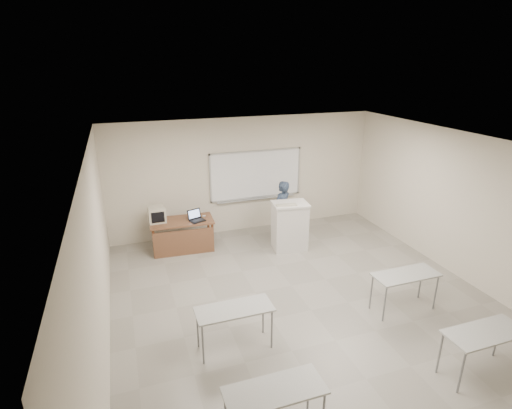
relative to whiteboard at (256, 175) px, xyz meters
name	(u,v)px	position (x,y,z in m)	size (l,w,h in m)	color
floor	(311,310)	(-0.30, -3.97, -1.49)	(7.00, 8.00, 0.01)	gray
whiteboard	(256,175)	(0.00, 0.00, 0.00)	(2.48, 0.10, 1.31)	white
student_desks	(354,323)	(-0.30, -5.32, -0.81)	(4.40, 2.20, 0.73)	#AEAEA8
instructor_desk	(183,230)	(-2.10, -0.78, -0.93)	(1.47, 0.74, 0.75)	brown
podium	(290,226)	(0.35, -1.47, -0.90)	(0.82, 0.60, 1.16)	silver
crt_monitor	(157,214)	(-2.65, -0.54, -0.56)	(0.39, 0.44, 0.37)	#B4AD98
laptop	(197,218)	(-1.75, -0.79, -0.67)	(0.34, 0.31, 0.25)	black
mouse	(204,216)	(-1.55, -0.62, -0.71)	(0.09, 0.06, 0.03)	#ABB0B3
keyboard	(287,205)	(0.20, -1.59, -0.30)	(0.48, 0.16, 0.03)	#B4AD98
presenter	(282,211)	(0.36, -0.92, -0.71)	(0.57, 0.37, 1.55)	black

